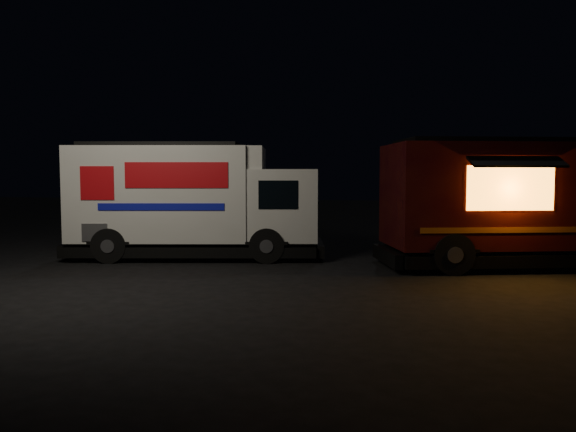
% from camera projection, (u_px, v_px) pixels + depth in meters
% --- Properties ---
extents(ground, '(80.00, 80.00, 0.00)m').
position_uv_depth(ground, '(249.00, 271.00, 13.11)').
color(ground, black).
rests_on(ground, ground).
extents(white_truck, '(7.14, 3.70, 3.08)m').
position_uv_depth(white_truck, '(197.00, 201.00, 15.16)').
color(white_truck, silver).
rests_on(white_truck, ground).
extents(red_truck, '(7.05, 4.26, 3.09)m').
position_uv_depth(red_truck, '(517.00, 203.00, 13.65)').
color(red_truck, '#3A100A').
rests_on(red_truck, ground).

